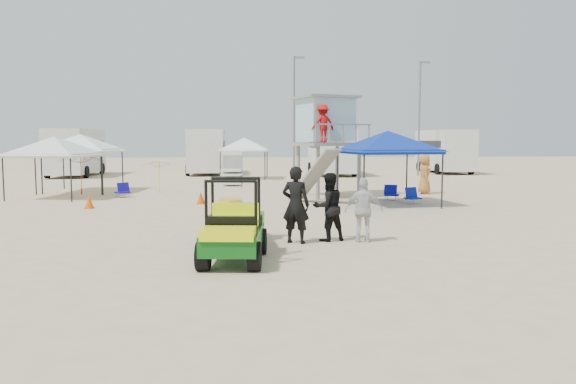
{
  "coord_description": "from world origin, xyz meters",
  "views": [
    {
      "loc": [
        -0.66,
        -10.25,
        2.55
      ],
      "look_at": [
        0.5,
        3.0,
        1.3
      ],
      "focal_mm": 35.0,
      "sensor_mm": 36.0,
      "label": 1
    }
  ],
  "objects": [
    {
      "name": "utility_cart",
      "position": [
        -0.8,
        1.3,
        0.8
      ],
      "size": [
        1.37,
        2.38,
        1.72
      ],
      "color": "#0C5112",
      "rests_on": "ground"
    },
    {
      "name": "ground",
      "position": [
        0.0,
        0.0,
        0.0
      ],
      "size": [
        140.0,
        140.0,
        0.0
      ],
      "primitive_type": "plane",
      "color": "beige",
      "rests_on": "ground"
    },
    {
      "name": "canopy_white_c",
      "position": [
        -0.3,
        26.2,
        2.52
      ],
      "size": [
        3.22,
        3.22,
        3.07
      ],
      "color": "black",
      "rests_on": "ground"
    },
    {
      "name": "rv_far_right",
      "position": [
        15.0,
        31.49,
        1.8
      ],
      "size": [
        2.64,
        6.6,
        3.25
      ],
      "color": "silver",
      "rests_on": "ground"
    },
    {
      "name": "rv_far_left",
      "position": [
        -12.0,
        29.99,
        1.8
      ],
      "size": [
        2.64,
        6.8,
        3.25
      ],
      "color": "silver",
      "rests_on": "ground"
    },
    {
      "name": "man_right",
      "position": [
        2.42,
        3.33,
        0.8
      ],
      "size": [
        0.98,
        0.5,
        1.6
      ],
      "primitive_type": "imported",
      "rotation": [
        0.0,
        0.0,
        3.02
      ],
      "color": "silver",
      "rests_on": "ground"
    },
    {
      "name": "man_left",
      "position": [
        0.72,
        3.33,
        0.95
      ],
      "size": [
        0.82,
        0.7,
        1.9
      ],
      "primitive_type": "imported",
      "rotation": [
        0.0,
        0.0,
        2.72
      ],
      "color": "black",
      "rests_on": "ground"
    },
    {
      "name": "canopy_blue",
      "position": [
        5.08,
        11.1,
        2.74
      ],
      "size": [
        3.63,
        3.63,
        3.29
      ],
      "color": "black",
      "rests_on": "ground"
    },
    {
      "name": "umbrella_b",
      "position": [
        -4.42,
        16.9,
        0.79
      ],
      "size": [
        2.44,
        2.43,
        1.58
      ],
      "primitive_type": "imported",
      "rotation": [
        0.0,
        0.0,
        0.93
      ],
      "color": "yellow",
      "rests_on": "ground"
    },
    {
      "name": "umbrella_a",
      "position": [
        -7.93,
        16.27,
        0.95
      ],
      "size": [
        2.07,
        2.11,
        1.9
      ],
      "primitive_type": "imported",
      "rotation": [
        0.0,
        0.0,
        0.0
      ],
      "color": "red",
      "rests_on": "ground"
    },
    {
      "name": "beach_chair_c",
      "position": [
        5.73,
        12.84,
        0.31
      ],
      "size": [
        0.71,
        0.79,
        0.64
      ],
      "color": "#0D1092",
      "rests_on": "ground"
    },
    {
      "name": "light_pole_right",
      "position": [
        12.0,
        28.5,
        4.0
      ],
      "size": [
        0.14,
        0.14,
        8.0
      ],
      "primitive_type": "cylinder",
      "color": "slate",
      "rests_on": "ground"
    },
    {
      "name": "beach_chair_a",
      "position": [
        -5.79,
        15.02,
        0.31
      ],
      "size": [
        0.73,
        0.84,
        0.64
      ],
      "color": "#160D93",
      "rests_on": "ground"
    },
    {
      "name": "distant_beachgoers",
      "position": [
        7.81,
        18.7,
        0.88
      ],
      "size": [
        1.34,
        14.12,
        1.84
      ],
      "color": "#D6DB52",
      "rests_on": "ground"
    },
    {
      "name": "lifeguard_tower",
      "position": [
        3.2,
        14.5,
        3.25
      ],
      "size": [
        3.45,
        3.45,
        4.36
      ],
      "color": "gray",
      "rests_on": "ground"
    },
    {
      "name": "man_mid",
      "position": [
        1.57,
        3.58,
        0.86
      ],
      "size": [
        1.0,
        0.88,
        1.72
      ],
      "primitive_type": "imported",
      "rotation": [
        0.0,
        0.0,
        3.47
      ],
      "color": "black",
      "rests_on": "ground"
    },
    {
      "name": "beach_chair_b",
      "position": [
        6.22,
        11.51,
        0.31
      ],
      "size": [
        0.7,
        0.76,
        0.64
      ],
      "color": "#0E1D9C",
      "rests_on": "ground"
    },
    {
      "name": "cone_far",
      "position": [
        -2.18,
        12.04,
        0.25
      ],
      "size": [
        0.34,
        0.34,
        0.5
      ],
      "primitive_type": "cone",
      "color": "#D64C06",
      "rests_on": "ground"
    },
    {
      "name": "rv_mid_right",
      "position": [
        6.0,
        29.99,
        1.8
      ],
      "size": [
        2.64,
        7.0,
        3.25
      ],
      "color": "silver",
      "rests_on": "ground"
    },
    {
      "name": "cone_near",
      "position": [
        -6.2,
        10.94,
        0.25
      ],
      "size": [
        0.34,
        0.34,
        0.5
      ],
      "primitive_type": "cone",
      "color": "#EE5407",
      "rests_on": "ground"
    },
    {
      "name": "rv_mid_left",
      "position": [
        -3.0,
        31.49,
        1.8
      ],
      "size": [
        2.65,
        6.5,
        3.25
      ],
      "color": "silver",
      "rests_on": "ground"
    },
    {
      "name": "canopy_white_a",
      "position": [
        -8.64,
        14.92,
        2.53
      ],
      "size": [
        3.64,
        3.64,
        3.08
      ],
      "color": "black",
      "rests_on": "ground"
    },
    {
      "name": "light_pole_left",
      "position": [
        3.0,
        27.0,
        4.0
      ],
      "size": [
        0.14,
        0.14,
        8.0
      ],
      "primitive_type": "cylinder",
      "color": "slate",
      "rests_on": "ground"
    },
    {
      "name": "canopy_white_b",
      "position": [
        -8.32,
        17.82,
        2.66
      ],
      "size": [
        3.56,
        3.56,
        3.21
      ],
      "color": "black",
      "rests_on": "ground"
    },
    {
      "name": "surf_trailer",
      "position": [
        -0.8,
        3.63,
        0.81
      ],
      "size": [
        1.41,
        2.33,
        1.99
      ],
      "color": "black",
      "rests_on": "ground"
    }
  ]
}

